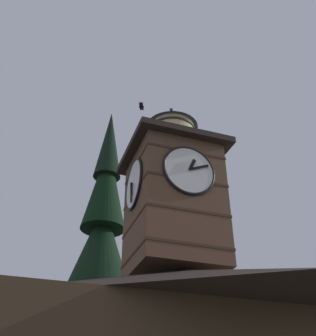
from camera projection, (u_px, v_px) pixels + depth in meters
clock_tower at (173, 194)px, 15.45m from camera, size 3.76×3.76×7.49m
pine_tree_behind at (97, 299)px, 20.35m from camera, size 5.08×5.08×19.87m
moon at (162, 329)px, 53.77m from camera, size 1.52×1.52×1.52m
flying_bird_high at (141, 107)px, 21.51m from camera, size 0.42×0.62×0.16m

